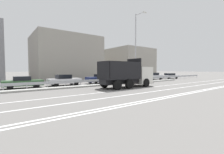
{
  "coord_description": "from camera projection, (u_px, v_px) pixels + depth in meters",
  "views": [
    {
      "loc": [
        -10.59,
        -14.51,
        2.16
      ],
      "look_at": [
        0.83,
        0.85,
        1.21
      ],
      "focal_mm": 24.0,
      "sensor_mm": 36.0,
      "label": 1
    }
  ],
  "objects": [
    {
      "name": "ground_plane",
      "position": [
        111.0,
        88.0,
        18.05
      ],
      "size": [
        320.0,
        320.0,
        0.0
      ],
      "primitive_type": "plane",
      "color": "#605E5B"
    },
    {
      "name": "lane_strip_0",
      "position": [
        137.0,
        89.0,
        16.95
      ],
      "size": [
        63.39,
        0.16,
        0.01
      ],
      "primitive_type": "cube",
      "color": "silver",
      "rests_on": "ground_plane"
    },
    {
      "name": "lane_strip_1",
      "position": [
        155.0,
        91.0,
        14.95
      ],
      "size": [
        63.39,
        0.16,
        0.01
      ],
      "primitive_type": "cube",
      "color": "silver",
      "rests_on": "ground_plane"
    },
    {
      "name": "lane_strip_2",
      "position": [
        178.0,
        94.0,
        13.04
      ],
      "size": [
        63.39,
        0.16,
        0.01
      ],
      "primitive_type": "cube",
      "color": "silver",
      "rests_on": "ground_plane"
    },
    {
      "name": "lane_strip_3",
      "position": [
        182.0,
        95.0,
        12.72
      ],
      "size": [
        63.39,
        0.16,
        0.01
      ],
      "primitive_type": "cube",
      "color": "silver",
      "rests_on": "ground_plane"
    },
    {
      "name": "median_island",
      "position": [
        99.0,
        85.0,
        20.1
      ],
      "size": [
        34.87,
        1.1,
        0.18
      ],
      "primitive_type": "cube",
      "color": "gray",
      "rests_on": "ground_plane"
    },
    {
      "name": "median_guardrail",
      "position": [
        94.0,
        81.0,
        21.2
      ],
      "size": [
        63.39,
        0.09,
        0.78
      ],
      "color": "#9EA0A5",
      "rests_on": "ground_plane"
    },
    {
      "name": "dump_truck",
      "position": [
        132.0,
        76.0,
        18.91
      ],
      "size": [
        7.31,
        2.84,
        3.55
      ],
      "rotation": [
        0.0,
        0.0,
        -1.56
      ],
      "color": "silver",
      "rests_on": "ground_plane"
    },
    {
      "name": "median_road_sign",
      "position": [
        132.0,
        74.0,
        23.69
      ],
      "size": [
        0.79,
        0.16,
        2.64
      ],
      "color": "white",
      "rests_on": "ground_plane"
    },
    {
      "name": "street_lamp_1",
      "position": [
        136.0,
        46.0,
        23.81
      ],
      "size": [
        0.71,
        1.96,
        10.95
      ],
      "color": "#ADADB2",
      "rests_on": "ground_plane"
    },
    {
      "name": "parked_car_3",
      "position": [
        23.0,
        82.0,
        17.31
      ],
      "size": [
        4.18,
        1.98,
        1.4
      ],
      "rotation": [
        0.0,
        0.0,
        -1.6
      ],
      "color": "#335B33",
      "rests_on": "ground_plane"
    },
    {
      "name": "parked_car_4",
      "position": [
        64.0,
        80.0,
        20.44
      ],
      "size": [
        4.36,
        1.89,
        1.49
      ],
      "rotation": [
        0.0,
        0.0,
        -1.56
      ],
      "color": "silver",
      "rests_on": "ground_plane"
    },
    {
      "name": "parked_car_5",
      "position": [
        101.0,
        79.0,
        23.75
      ],
      "size": [
        4.85,
        1.89,
        1.44
      ],
      "rotation": [
        0.0,
        0.0,
        1.6
      ],
      "color": "navy",
      "rests_on": "ground_plane"
    },
    {
      "name": "parked_car_6",
      "position": [
        128.0,
        77.0,
        27.14
      ],
      "size": [
        4.97,
        2.13,
        1.54
      ],
      "rotation": [
        0.0,
        0.0,
        1.49
      ],
      "color": "gray",
      "rests_on": "ground_plane"
    },
    {
      "name": "parked_car_7",
      "position": [
        152.0,
        76.0,
        31.14
      ],
      "size": [
        4.66,
        2.2,
        1.53
      ],
      "rotation": [
        0.0,
        0.0,
        1.52
      ],
      "color": "silver",
      "rests_on": "ground_plane"
    },
    {
      "name": "parked_car_8",
      "position": [
        169.0,
        76.0,
        34.99
      ],
      "size": [
        4.72,
        2.19,
        1.31
      ],
      "rotation": [
        0.0,
        0.0,
        1.5
      ],
      "color": "silver",
      "rests_on": "ground_plane"
    },
    {
      "name": "background_building_1",
      "position": [
        65.0,
        58.0,
        33.4
      ],
      "size": [
        13.13,
        11.73,
        9.29
      ],
      "primitive_type": "cube",
      "color": "gray",
      "rests_on": "ground_plane"
    },
    {
      "name": "background_building_2",
      "position": [
        128.0,
        63.0,
        42.19
      ],
      "size": [
        10.56,
        11.23,
        7.86
      ],
      "primitive_type": "cube",
      "color": "gray",
      "rests_on": "ground_plane"
    }
  ]
}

